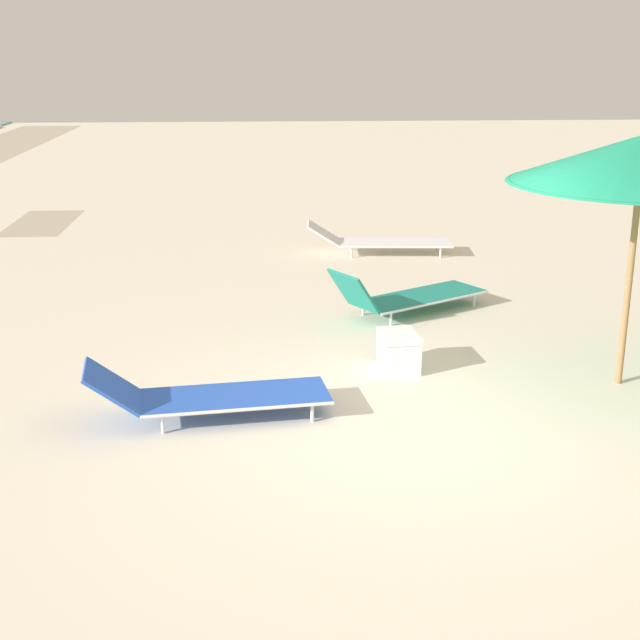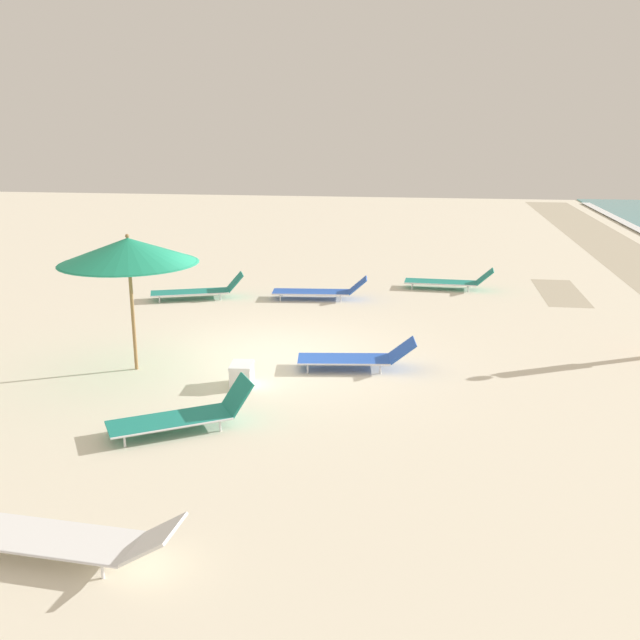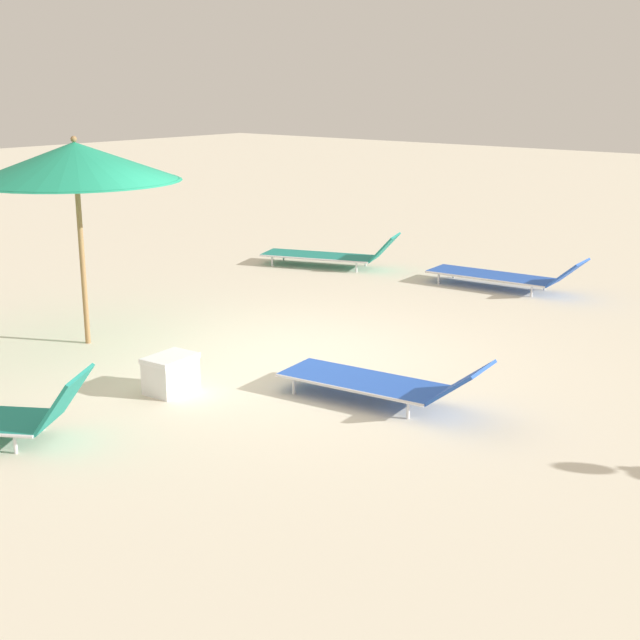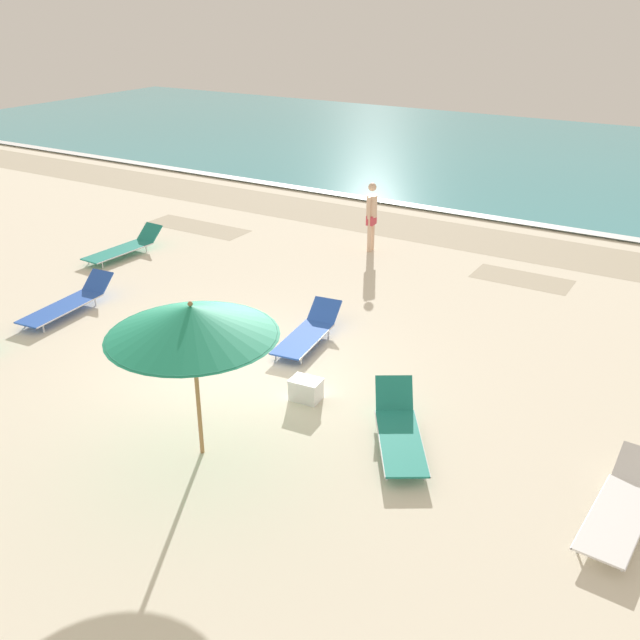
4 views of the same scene
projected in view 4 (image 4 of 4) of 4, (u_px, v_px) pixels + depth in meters
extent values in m
cube|color=beige|center=(241.00, 378.00, 12.46)|extent=(60.00, 60.00, 0.16)
cube|color=#B3A68B|center=(444.00, 233.00, 19.65)|extent=(57.00, 2.20, 0.00)
cube|color=#B3A68B|center=(197.00, 227.00, 20.20)|extent=(3.11, 1.04, 0.00)
cube|color=#B3A68B|center=(522.00, 279.00, 16.54)|extent=(2.25, 1.04, 0.00)
cube|color=teal|center=(552.00, 158.00, 28.43)|extent=(60.00, 18.77, 0.06)
cube|color=white|center=(469.00, 214.00, 21.16)|extent=(56.00, 0.44, 0.01)
cylinder|color=#9E7547|center=(197.00, 389.00, 9.88)|extent=(0.06, 0.06, 2.10)
cone|color=#1E936B|center=(192.00, 321.00, 9.44)|extent=(2.35, 2.35, 0.43)
cylinder|color=#166E50|center=(193.00, 335.00, 9.52)|extent=(2.28, 2.28, 0.01)
sphere|color=#9E7547|center=(190.00, 304.00, 9.33)|extent=(0.07, 0.07, 0.07)
cube|color=#1E8475|center=(401.00, 442.00, 10.25)|extent=(1.39, 1.74, 0.03)
cylinder|color=silver|center=(380.00, 442.00, 10.25)|extent=(0.91, 1.44, 0.03)
cylinder|color=silver|center=(422.00, 442.00, 10.25)|extent=(0.91, 1.44, 0.03)
cube|color=#1E8475|center=(394.00, 393.00, 11.06)|extent=(0.67, 0.59, 0.47)
cylinder|color=silver|center=(387.00, 475.00, 9.69)|extent=(0.03, 0.03, 0.16)
cylinder|color=silver|center=(425.00, 475.00, 9.70)|extent=(0.03, 0.03, 0.16)
cylinder|color=silver|center=(379.00, 423.00, 10.88)|extent=(0.03, 0.03, 0.16)
cylinder|color=silver|center=(412.00, 422.00, 10.88)|extent=(0.03, 0.03, 0.16)
cube|color=blue|center=(60.00, 308.00, 14.58)|extent=(0.77, 1.92, 0.03)
cylinder|color=silver|center=(49.00, 306.00, 14.70)|extent=(0.20, 1.87, 0.03)
cylinder|color=silver|center=(72.00, 311.00, 14.46)|extent=(0.20, 1.87, 0.03)
cube|color=blue|center=(98.00, 281.00, 15.44)|extent=(0.61, 0.49, 0.38)
cylinder|color=silver|center=(24.00, 324.00, 14.12)|extent=(0.03, 0.03, 0.16)
cylinder|color=silver|center=(44.00, 329.00, 13.92)|extent=(0.03, 0.03, 0.16)
cylinder|color=silver|center=(77.00, 298.00, 15.32)|extent=(0.03, 0.03, 0.16)
cylinder|color=silver|center=(95.00, 302.00, 15.12)|extent=(0.03, 0.03, 0.16)
cube|color=blue|center=(303.00, 339.00, 13.29)|extent=(0.80, 1.67, 0.03)
cylinder|color=silver|center=(288.00, 336.00, 13.40)|extent=(0.24, 1.59, 0.03)
cylinder|color=silver|center=(318.00, 342.00, 13.18)|extent=(0.24, 1.59, 0.03)
cube|color=blue|center=(325.00, 310.00, 14.07)|extent=(0.63, 0.52, 0.36)
cylinder|color=silver|center=(276.00, 355.00, 12.91)|extent=(0.03, 0.03, 0.16)
cylinder|color=silver|center=(301.00, 360.00, 12.72)|extent=(0.03, 0.03, 0.16)
cylinder|color=silver|center=(305.00, 328.00, 13.94)|extent=(0.03, 0.03, 0.16)
cylinder|color=silver|center=(329.00, 332.00, 13.76)|extent=(0.03, 0.03, 0.16)
cube|color=#1E8475|center=(118.00, 251.00, 17.79)|extent=(0.68, 1.86, 0.03)
cylinder|color=silver|center=(109.00, 249.00, 17.94)|extent=(0.11, 1.83, 0.03)
cylinder|color=silver|center=(126.00, 253.00, 17.64)|extent=(0.11, 1.83, 0.03)
cube|color=#1E8475|center=(150.00, 233.00, 18.56)|extent=(0.59, 0.45, 0.39)
cylinder|color=silver|center=(88.00, 261.00, 17.41)|extent=(0.03, 0.03, 0.16)
cylinder|color=silver|center=(103.00, 265.00, 17.16)|extent=(0.03, 0.03, 0.16)
cylinder|color=silver|center=(132.00, 245.00, 18.50)|extent=(0.03, 0.03, 0.16)
cylinder|color=silver|center=(146.00, 249.00, 18.24)|extent=(0.03, 0.03, 0.16)
cube|color=white|center=(617.00, 519.00, 8.75)|extent=(0.71, 1.73, 0.03)
cylinder|color=silver|center=(592.00, 509.00, 8.91)|extent=(0.15, 1.69, 0.03)
cube|color=white|center=(640.00, 465.00, 9.50)|extent=(0.61, 0.52, 0.32)
cylinder|color=silver|center=(578.00, 547.00, 8.44)|extent=(0.03, 0.03, 0.16)
cylinder|color=silver|center=(623.00, 565.00, 8.17)|extent=(0.03, 0.03, 0.16)
cylinder|color=silver|center=(609.00, 489.00, 9.42)|extent=(0.03, 0.03, 0.16)
cylinder|color=beige|center=(369.00, 235.00, 18.10)|extent=(0.11, 0.11, 0.90)
cylinder|color=beige|center=(372.00, 233.00, 18.26)|extent=(0.11, 0.11, 0.90)
cube|color=#D13D4C|center=(371.00, 220.00, 18.02)|extent=(0.21, 0.32, 0.24)
cylinder|color=beige|center=(372.00, 206.00, 17.87)|extent=(0.27, 0.27, 0.55)
cylinder|color=beige|center=(369.00, 208.00, 17.72)|extent=(0.08, 0.08, 0.55)
cylinder|color=beige|center=(375.00, 205.00, 18.03)|extent=(0.08, 0.08, 0.55)
sphere|color=beige|center=(372.00, 187.00, 17.67)|extent=(0.21, 0.21, 0.21)
cube|color=white|center=(306.00, 391.00, 11.59)|extent=(0.51, 0.38, 0.32)
cube|color=white|center=(306.00, 381.00, 11.51)|extent=(0.53, 0.40, 0.05)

